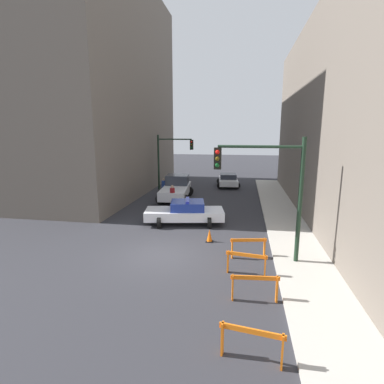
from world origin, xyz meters
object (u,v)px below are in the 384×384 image
at_px(police_car, 185,212).
at_px(barrier_mid, 255,284).
at_px(parked_car_near, 228,180).
at_px(traffic_light_far, 170,154).
at_px(pedestrian_corner, 164,188).
at_px(barrier_front, 252,339).
at_px(barrier_corner, 248,245).
at_px(traffic_light_near, 272,181).
at_px(pedestrian_crossing, 172,196).
at_px(traffic_cone, 209,236).
at_px(white_truck, 176,188).
at_px(barrier_back, 246,260).

height_order(police_car, barrier_mid, police_car).
bearing_deg(parked_car_near, traffic_light_far, -158.36).
xyz_separation_m(pedestrian_corner, barrier_front, (6.90, -17.56, -0.24)).
distance_m(parked_car_near, barrier_corner, 17.67).
relative_size(traffic_light_near, barrier_front, 3.27).
bearing_deg(barrier_front, pedestrian_crossing, 110.50).
distance_m(pedestrian_crossing, pedestrian_corner, 3.41).
xyz_separation_m(barrier_front, barrier_corner, (0.01, 6.21, 0.00)).
distance_m(pedestrian_crossing, barrier_front, 15.47).
bearing_deg(traffic_light_far, police_car, -71.30).
xyz_separation_m(traffic_light_far, traffic_cone, (5.29, -13.11, -3.08)).
height_order(pedestrian_corner, traffic_cone, pedestrian_corner).
xyz_separation_m(traffic_light_far, barrier_front, (7.20, -21.00, -2.78)).
bearing_deg(pedestrian_crossing, white_truck, 167.63).
xyz_separation_m(parked_car_near, barrier_corner, (1.82, -17.58, -0.06)).
distance_m(pedestrian_corner, traffic_cone, 10.89).
bearing_deg(traffic_light_near, barrier_mid, -101.60).
bearing_deg(barrier_front, police_car, 109.15).
height_order(traffic_light_far, pedestrian_corner, traffic_light_far).
bearing_deg(barrier_mid, traffic_light_far, 111.96).
relative_size(parked_car_near, traffic_cone, 6.79).
xyz_separation_m(traffic_light_near, traffic_light_far, (-8.03, 15.04, -0.13)).
xyz_separation_m(barrier_mid, traffic_cone, (-2.08, 5.16, -0.30)).
bearing_deg(pedestrian_corner, barrier_mid, 169.84).
height_order(white_truck, barrier_back, white_truck).
bearing_deg(traffic_cone, traffic_light_far, 111.98).
bearing_deg(white_truck, barrier_corner, -66.98).
distance_m(traffic_light_near, police_car, 7.13).
relative_size(traffic_light_far, barrier_corner, 3.30).
distance_m(pedestrian_corner, barrier_front, 18.87).
distance_m(traffic_light_near, white_truck, 13.27).
relative_size(barrier_front, barrier_mid, 0.99).
distance_m(police_car, parked_car_near, 13.23).
bearing_deg(barrier_mid, white_truck, 112.21).
distance_m(traffic_light_far, traffic_cone, 14.47).
distance_m(pedestrian_crossing, traffic_cone, 7.49).
height_order(traffic_light_far, barrier_front, traffic_light_far).
bearing_deg(pedestrian_corner, barrier_back, 171.96).
bearing_deg(pedestrian_crossing, barrier_back, 9.03).
xyz_separation_m(traffic_light_near, barrier_corner, (-0.82, 0.25, -2.91)).
height_order(traffic_light_near, barrier_mid, traffic_light_near).
relative_size(traffic_light_near, traffic_light_far, 1.00).
relative_size(parked_car_near, barrier_back, 2.80).
bearing_deg(barrier_corner, white_truck, 117.60).
bearing_deg(barrier_back, traffic_cone, 118.44).
distance_m(police_car, barrier_corner, 5.83).
distance_m(parked_car_near, traffic_cone, 15.90).
xyz_separation_m(white_truck, barrier_corner, (5.74, -10.98, -0.29)).
xyz_separation_m(police_car, parked_car_near, (1.90, 13.10, -0.05)).
relative_size(traffic_light_far, barrier_mid, 3.25).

